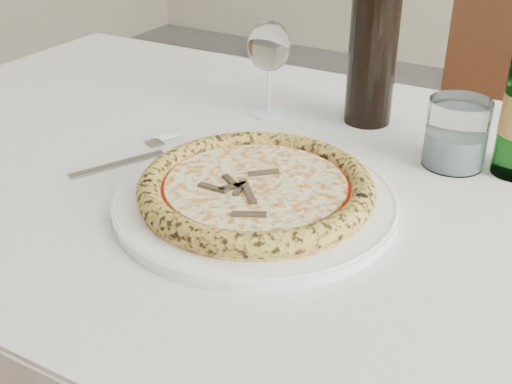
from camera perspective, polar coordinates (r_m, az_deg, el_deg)
dining_table at (r=0.94m, az=3.12°, el=-3.09°), size 1.52×0.91×0.76m
chair_far at (r=1.68m, az=20.08°, el=4.87°), size 0.57×0.57×0.93m
plate at (r=0.81m, az=0.00°, el=-0.69°), size 0.36×0.36×0.02m
pizza at (r=0.80m, az=-0.00°, el=0.39°), size 0.30×0.30×0.03m
fork at (r=0.96m, az=-11.16°, el=3.04°), size 0.07×0.20×0.00m
wine_glass at (r=1.06m, az=1.18°, el=12.61°), size 0.07×0.07×0.16m
tumbler at (r=0.95m, az=17.34°, el=4.63°), size 0.09×0.09×0.10m
wine_bottle at (r=1.04m, az=10.41°, el=12.99°), size 0.08×0.08×0.31m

